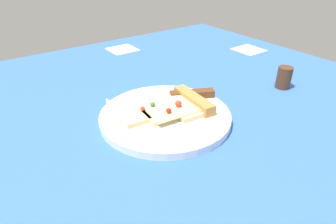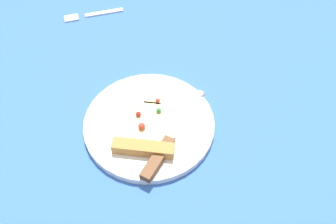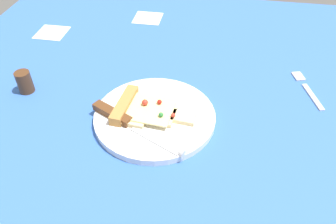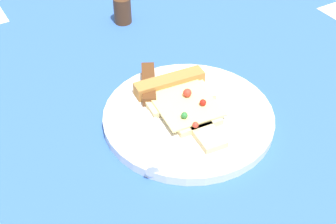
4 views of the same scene
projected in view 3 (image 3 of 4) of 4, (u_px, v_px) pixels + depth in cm
name	position (u px, v px, depth cm)	size (l,w,h in cm)	color
ground_plane	(167.00, 108.00, 79.32)	(127.69, 127.69, 3.00)	#3360B7
plate	(155.00, 117.00, 73.81)	(26.86, 26.86, 1.54)	silver
pizza_slice	(143.00, 109.00, 73.28)	(12.19, 18.05, 2.67)	beige
knife	(128.00, 123.00, 70.36)	(12.72, 22.36, 2.45)	silver
pepper_shaker	(25.00, 82.00, 80.13)	(3.62, 3.62, 5.47)	#4C2D19
fork	(307.00, 87.00, 82.38)	(15.18, 6.10, 0.80)	silver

